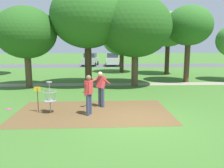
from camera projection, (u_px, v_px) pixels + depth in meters
name	position (u px, v px, depth m)	size (l,w,h in m)	color
ground_plane	(139.00, 121.00, 8.86)	(160.00, 160.00, 0.00)	#3D6B28
dirt_tee_pad	(93.00, 112.00, 10.05)	(6.79, 3.98, 0.01)	brown
disc_golf_basket	(48.00, 96.00, 9.80)	(0.98, 0.58, 1.39)	#9E9EA3
player_foreground_watching	(101.00, 87.00, 10.72)	(1.09, 0.65, 1.71)	#384260
player_throwing	(89.00, 93.00, 9.47)	(0.45, 0.49, 1.71)	#384260
frisbee_near_basket	(9.00, 109.00, 10.45)	(0.24, 0.24, 0.02)	#E53D99
tree_near_left	(135.00, 27.00, 15.95)	(5.09, 5.09, 6.41)	brown
tree_near_right	(189.00, 26.00, 17.68)	(3.65, 3.65, 6.02)	#4C3823
tree_mid_center	(87.00, 17.00, 15.83)	(5.21, 5.21, 7.14)	#422D1E
tree_mid_right	(26.00, 33.00, 15.40)	(4.14, 4.14, 5.55)	brown
tree_far_left	(168.00, 29.00, 22.51)	(4.07, 4.07, 6.27)	#422D1E
tree_far_right	(122.00, 38.00, 24.43)	(4.30, 4.30, 5.53)	#4C3823
parking_lot_strip	(111.00, 65.00, 33.57)	(36.00, 6.00, 0.01)	#4C4C51
parked_car_leftmost	(90.00, 59.00, 33.13)	(2.37, 4.39, 1.84)	#B2B7BC
parked_car_center_left	(113.00, 59.00, 33.11)	(2.16, 4.30, 1.84)	silver
gravel_path	(120.00, 84.00, 17.28)	(40.00, 1.26, 0.00)	gray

